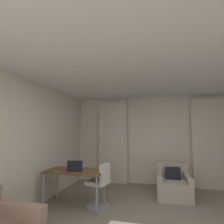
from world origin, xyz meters
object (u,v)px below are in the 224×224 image
at_px(desk, 75,173).
at_px(desk_chair, 99,188).
at_px(laptop, 75,168).
at_px(armchair, 174,186).

relative_size(desk, desk_chair, 1.40).
bearing_deg(desk, laptop, -64.24).
height_order(armchair, desk, armchair).
relative_size(desk, laptop, 3.33).
bearing_deg(armchair, desk, -152.53).
distance_m(armchair, laptop, 2.39).
xyz_separation_m(armchair, laptop, (-2.04, -1.13, 0.52)).
height_order(desk_chair, laptop, laptop).
bearing_deg(desk_chair, desk, -171.54).
bearing_deg(desk, armchair, 27.47).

